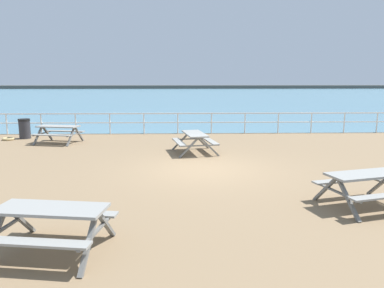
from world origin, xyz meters
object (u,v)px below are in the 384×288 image
Objects in this scene: picnic_table_far_left at (51,218)px; litter_bin at (25,129)px; picnic_table_far_right at (58,130)px; picnic_table_mid_centre at (367,182)px; picnic_table_near_right at (195,138)px.

litter_bin is at bearing 122.69° from picnic_table_far_left.
litter_bin is (-5.36, 11.91, -0.10)m from picnic_table_far_left.
picnic_table_mid_centre is at bearing -30.31° from picnic_table_far_right.
picnic_table_far_right is at bearing 123.33° from picnic_table_mid_centre.
litter_bin reaches higher than picnic_table_mid_centre.
picnic_table_mid_centre is 2.24× the size of litter_bin.
picnic_table_far_left is 13.07m from litter_bin.
picnic_table_near_right is at bearing -10.17° from picnic_table_far_right.
picnic_table_near_right is 2.15× the size of litter_bin.
picnic_table_near_right and picnic_table_mid_centre have the same top height.
picnic_table_far_right is at bearing -33.04° from litter_bin.
picnic_table_near_right is 8.63m from picnic_table_far_left.
picnic_table_far_left is (-6.28, -2.00, 0.00)m from picnic_table_mid_centre.
litter_bin is at bearing 54.83° from picnic_table_near_right.
litter_bin is (-11.64, 9.91, -0.10)m from picnic_table_mid_centre.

